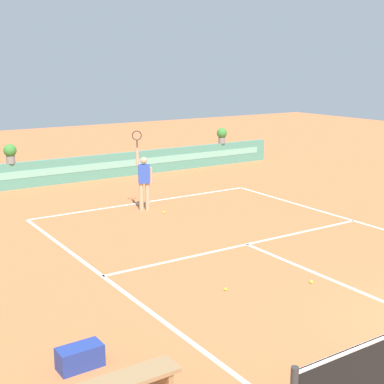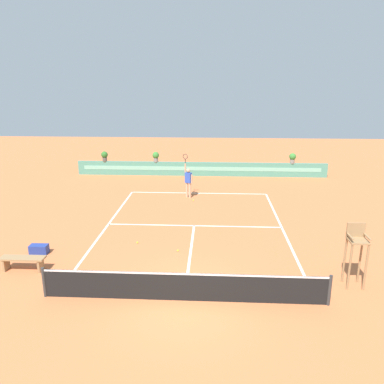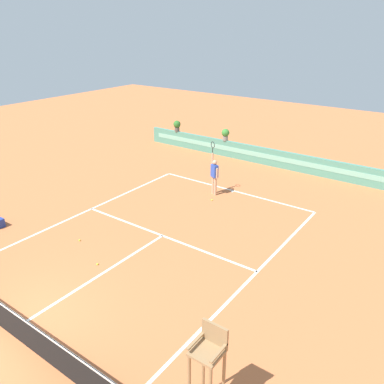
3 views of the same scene
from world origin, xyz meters
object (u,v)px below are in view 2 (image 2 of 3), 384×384
Objects in this scene: bench_courtside at (23,261)px; tennis_ball_near_baseline at (137,242)px; tennis_ball_mid_court at (178,250)px; tennis_player at (188,180)px; potted_plant_left at (156,156)px; gear_bag at (39,249)px; potted_plant_far_left at (105,156)px; umpire_chair at (356,248)px; tennis_ball_by_sideline at (193,200)px; potted_plant_far_right at (293,158)px.

tennis_ball_near_baseline is at bearing 35.32° from bench_courtside.
tennis_ball_mid_court is (5.42, 1.89, -0.34)m from bench_courtside.
bench_courtside is at bearing -144.68° from tennis_ball_near_baseline.
tennis_player is 7.02m from tennis_ball_near_baseline.
bench_courtside is at bearing -119.99° from tennis_player.
tennis_ball_near_baseline is at bearing -85.45° from potted_plant_left.
gear_bag is 10.29× the size of tennis_ball_near_baseline.
bench_courtside is 15.00m from potted_plant_left.
tennis_player is 8.43m from potted_plant_far_left.
umpire_chair is 11.53m from bench_courtside.
tennis_player is 38.01× the size of tennis_ball_by_sideline.
umpire_chair reaches higher than tennis_ball_mid_court.
potted_plant_left is at bearing 0.00° from potted_plant_far_left.
potted_plant_far_right is (7.00, 12.84, 1.38)m from tennis_ball_mid_court.
tennis_player reaches higher than potted_plant_far_right.
umpire_chair reaches higher than potted_plant_far_right.
tennis_ball_near_baseline is 1.91m from tennis_ball_mid_court.
potted_plant_far_right is at bearing 49.83° from bench_courtside.
potted_plant_left is at bearing 94.55° from tennis_ball_near_baseline.
umpire_chair is at bearing -2.00° from bench_courtside.
tennis_player is 3.57× the size of potted_plant_far_left.
bench_courtside is 1.41m from gear_bag.
tennis_ball_mid_court is 13.20m from potted_plant_left.
tennis_player is at bearing 75.58° from tennis_ball_near_baseline.
bench_courtside is 2.21× the size of potted_plant_far_right.
potted_plant_far_left is (-4.72, 12.15, 1.38)m from tennis_ball_near_baseline.
tennis_player is (5.37, 9.31, 0.67)m from bench_courtside.
bench_courtside is at bearing 178.00° from umpire_chair.
tennis_player is 1.27m from tennis_ball_by_sideline.
tennis_ball_near_baseline is (-1.73, -6.73, -1.02)m from tennis_player.
tennis_ball_mid_court is 0.09× the size of potted_plant_left.
gear_bag is 13.43m from potted_plant_far_left.
potted_plant_left and potted_plant_far_left have the same top height.
potted_plant_left is (-2.70, 5.42, 0.36)m from tennis_player.
potted_plant_far_right is at bearing 0.00° from potted_plant_far_left.
tennis_ball_by_sideline is at bearing -63.58° from potted_plant_left.
potted_plant_left is at bearing 102.09° from tennis_ball_mid_court.
tennis_ball_near_baseline is at bearing -68.77° from potted_plant_far_left.
gear_bag is 9.25m from tennis_ball_by_sideline.
tennis_ball_near_baseline is 0.09× the size of potted_plant_far_left.
potted_plant_left is (2.73, 13.33, 1.23)m from gear_bag.
tennis_ball_by_sideline is (5.70, 8.63, -0.34)m from bench_courtside.
tennis_ball_near_baseline is (3.64, 2.58, -0.34)m from bench_courtside.
tennis_player is at bearing 122.21° from umpire_chair.
tennis_ball_by_sideline is (2.06, 6.05, 0.00)m from tennis_ball_near_baseline.
umpire_chair is 11.74m from gear_bag.
bench_courtside is at bearing -85.82° from potted_plant_far_left.
bench_courtside is at bearing -160.84° from tennis_ball_mid_court.
tennis_player is (-6.12, 9.71, -0.29)m from umpire_chair.
tennis_ball_by_sideline is 9.22m from potted_plant_far_left.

